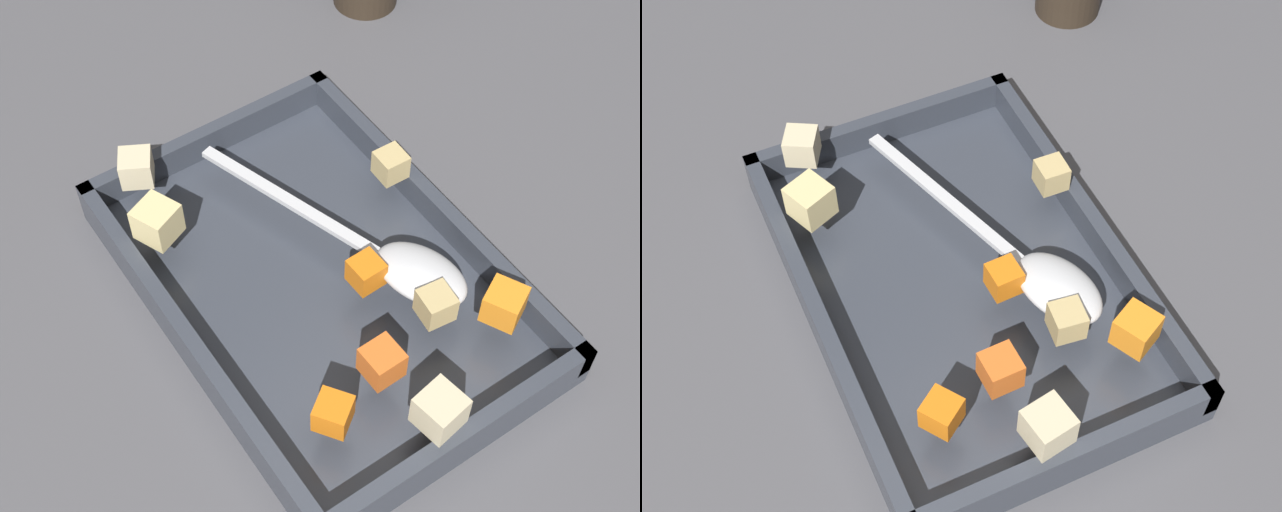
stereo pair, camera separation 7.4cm
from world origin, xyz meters
The scene contains 12 objects.
ground_plane centered at (0.00, 0.00, 0.00)m, with size 4.00×4.00×0.00m, color #4C4C51.
baking_dish centered at (0.01, -0.01, 0.01)m, with size 0.36×0.25×0.04m.
carrot_chunk_near_left centered at (-0.10, 0.06, 0.05)m, with size 0.02×0.02×0.02m, color orange.
carrot_chunk_mid_right centered at (-0.10, -0.09, 0.06)m, with size 0.03×0.03×0.03m, color orange.
carrot_chunk_front_center centered at (-0.02, -0.03, 0.05)m, with size 0.02×0.02×0.02m, color orange.
carrot_chunk_corner_nw centered at (-0.09, 0.01, 0.06)m, with size 0.03×0.03×0.03m, color orange.
potato_chunk_far_left centered at (0.06, -0.11, 0.05)m, with size 0.02×0.02×0.02m, color tan.
potato_chunk_center centered at (0.11, 0.08, 0.06)m, with size 0.03×0.03×0.03m, color #E0CC89.
potato_chunk_back_center centered at (0.17, 0.07, 0.06)m, with size 0.03×0.03×0.03m, color beige.
potato_chunk_corner_ne centered at (-0.14, 0.00, 0.06)m, with size 0.03×0.03×0.03m, color beige.
potato_chunk_near_spoon centered at (-0.07, -0.05, 0.05)m, with size 0.02×0.02×0.02m, color tan.
serving_spoon centered at (-0.03, -0.06, 0.05)m, with size 0.25×0.11×0.02m.
Camera 2 is at (-0.38, 0.17, 0.65)m, focal length 53.78 mm.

